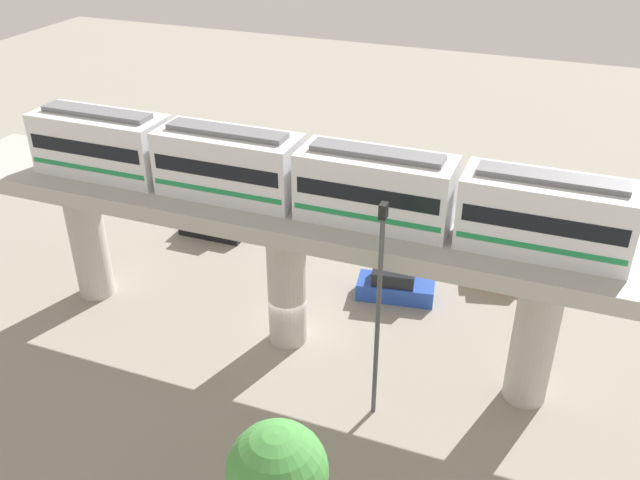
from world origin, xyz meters
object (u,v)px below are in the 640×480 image
Objects in this scene: tree_near_viaduct at (277,472)px; parked_car_blue at (395,285)px; parked_car_orange at (506,270)px; train at (299,175)px; signal_post at (379,306)px; parked_car_black at (213,224)px.

parked_car_blue is at bearing 1.63° from tree_near_viaduct.
parked_car_orange is at bearing -64.34° from parked_car_blue.
signal_post is (-3.40, -4.81, -3.53)m from train.
train is 15.22m from parked_car_black.
parked_car_black is at bearing 80.01° from parked_car_orange.
signal_post is (7.63, -1.09, 1.96)m from tree_near_viaduct.
parked_car_black is 0.95× the size of parked_car_blue.
train is 6.52× the size of parked_car_black.
tree_near_viaduct reaches higher than parked_car_blue.
train reaches higher than parked_car_orange.
train is at bearing 123.71° from parked_car_orange.
tree_near_viaduct is (-20.46, 4.98, 2.94)m from parked_car_orange.
parked_car_orange is at bearing -86.72° from parked_car_black.
parked_car_blue is 0.43× the size of signal_post.
parked_car_blue is at bearing 9.85° from signal_post.
parked_car_orange is 0.83× the size of tree_near_viaduct.
parked_car_black is 0.93× the size of parked_car_orange.
parked_car_orange is (1.15, -18.30, 0.00)m from parked_car_black.
train is 6.86m from signal_post.
tree_near_viaduct is 7.95m from signal_post.
train is 6.19× the size of parked_car_blue.
parked_car_black is at bearing 50.98° from signal_post.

